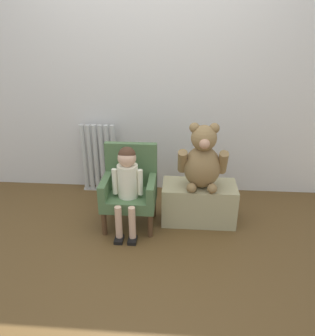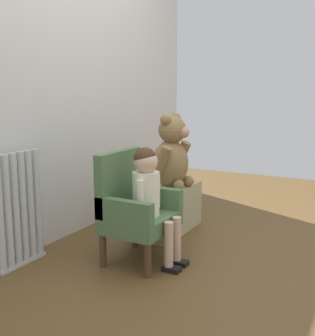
{
  "view_description": "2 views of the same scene",
  "coord_description": "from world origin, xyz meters",
  "px_view_note": "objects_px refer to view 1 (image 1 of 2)",
  "views": [
    {
      "loc": [
        0.31,
        -1.9,
        1.64
      ],
      "look_at": [
        0.12,
        0.6,
        0.52
      ],
      "focal_mm": 35.0,
      "sensor_mm": 36.0,
      "label": 1
    },
    {
      "loc": [
        -2.34,
        -0.8,
        1.1
      ],
      "look_at": [
        0.14,
        0.55,
        0.57
      ],
      "focal_mm": 45.0,
      "sensor_mm": 36.0,
      "label": 2
    }
  ],
  "objects_px": {
    "child_figure": "(127,178)",
    "low_bench": "(199,203)",
    "large_teddy_bear": "(203,160)",
    "child_armchair": "(130,187)",
    "radiator": "(99,159)"
  },
  "relations": [
    {
      "from": "low_bench",
      "to": "large_teddy_bear",
      "type": "xyz_separation_m",
      "value": [
        0.01,
        -0.04,
        0.42
      ]
    },
    {
      "from": "radiator",
      "to": "child_figure",
      "type": "distance_m",
      "value": 0.82
    },
    {
      "from": "child_figure",
      "to": "large_teddy_bear",
      "type": "height_order",
      "value": "large_teddy_bear"
    },
    {
      "from": "large_teddy_bear",
      "to": "child_armchair",
      "type": "bearing_deg",
      "value": -176.25
    },
    {
      "from": "child_figure",
      "to": "large_teddy_bear",
      "type": "xyz_separation_m",
      "value": [
        0.61,
        0.15,
        0.11
      ]
    },
    {
      "from": "child_figure",
      "to": "low_bench",
      "type": "distance_m",
      "value": 0.7
    },
    {
      "from": "child_armchair",
      "to": "large_teddy_bear",
      "type": "height_order",
      "value": "large_teddy_bear"
    },
    {
      "from": "child_figure",
      "to": "low_bench",
      "type": "relative_size",
      "value": 1.16
    },
    {
      "from": "child_figure",
      "to": "low_bench",
      "type": "bearing_deg",
      "value": 17.54
    },
    {
      "from": "low_bench",
      "to": "radiator",
      "type": "bearing_deg",
      "value": 153.24
    },
    {
      "from": "child_figure",
      "to": "large_teddy_bear",
      "type": "distance_m",
      "value": 0.64
    },
    {
      "from": "radiator",
      "to": "large_teddy_bear",
      "type": "height_order",
      "value": "large_teddy_bear"
    },
    {
      "from": "child_figure",
      "to": "low_bench",
      "type": "xyz_separation_m",
      "value": [
        0.6,
        0.19,
        -0.31
      ]
    },
    {
      "from": "radiator",
      "to": "child_figure",
      "type": "height_order",
      "value": "child_figure"
    },
    {
      "from": "low_bench",
      "to": "large_teddy_bear",
      "type": "bearing_deg",
      "value": -75.58
    }
  ]
}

